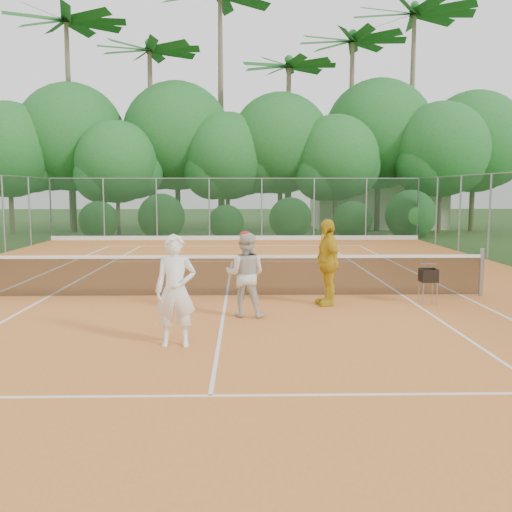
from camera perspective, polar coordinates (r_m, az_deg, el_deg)
The scene contains 14 objects.
ground at distance 13.24m, azimuth -2.98°, elevation -4.14°, with size 120.00×120.00×0.00m, color #2A4D1B.
clay_court at distance 13.24m, azimuth -2.98°, elevation -4.09°, with size 18.00×36.00×0.02m, color orange.
club_building at distance 37.99m, azimuth 11.90°, elevation 5.05°, with size 8.00×5.00×3.00m, color beige.
tennis_net at distance 13.15m, azimuth -2.99°, elevation -1.86°, with size 11.97×0.10×1.10m.
player_white at distance 9.03m, azimuth -8.05°, elevation -3.45°, with size 0.65×0.42×1.77m, color white.
player_center_grp at distance 11.04m, azimuth -1.06°, elevation -1.85°, with size 0.90×0.77×1.67m.
player_yellow at distance 12.21m, azimuth 7.13°, elevation -0.62°, with size 1.08×0.45×1.84m, color gold.
ball_hopper at distance 12.81m, azimuth 16.86°, elevation -1.93°, with size 0.34×0.34×0.77m.
stray_ball_a at distance 26.03m, azimuth -11.13°, elevation 1.20°, with size 0.07×0.07×0.07m, color #CFDD33.
stray_ball_b at distance 24.42m, azimuth 0.04°, elevation 0.97°, with size 0.07×0.07×0.07m, color #CCD932.
stray_ball_c at distance 23.20m, azimuth -0.58°, elevation 0.67°, with size 0.07×0.07×0.07m, color #BFD732.
court_markings at distance 13.23m, azimuth -2.98°, elevation -4.04°, with size 11.03×23.83×0.01m.
fence_back at distance 28.02m, azimuth -2.06°, elevation 4.71°, with size 18.07×0.07×3.00m.
tropical_treeline at distance 33.34m, azimuth 0.56°, elevation 11.21°, with size 32.10×8.49×15.03m.
Camera 1 is at (0.41, -13.00, 2.48)m, focal length 40.00 mm.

